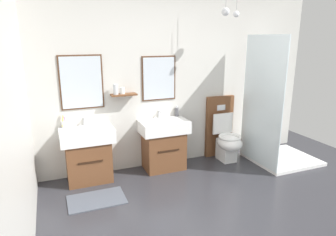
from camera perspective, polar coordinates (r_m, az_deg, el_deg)
ground_plane at (r=3.48m, az=15.55°, el=-19.84°), size 5.64×5.24×0.10m
wall_back at (r=4.59m, az=1.81°, el=8.43°), size 4.44×0.64×2.76m
bath_mat at (r=3.88m, az=-13.37°, el=-14.80°), size 0.68×0.44×0.01m
vanity_sink_left at (r=4.23m, az=-14.89°, el=-6.44°), size 0.70×0.45×0.74m
tap_on_left_sink at (r=4.26m, az=-15.54°, el=-0.46°), size 0.03×0.13×0.11m
vanity_sink_right at (r=4.47m, az=-0.85°, el=-4.75°), size 0.70×0.45×0.74m
tap_on_right_sink at (r=4.50m, az=-1.60°, el=0.90°), size 0.03×0.13×0.11m
toilet at (r=4.92m, az=10.62°, el=-3.42°), size 0.48×0.62×1.00m
toothbrush_cup at (r=4.23m, az=-19.11°, el=-1.04°), size 0.07×0.07×0.21m
soap_dispenser at (r=4.59m, az=1.67°, el=1.20°), size 0.06×0.06×0.17m
shower_tray at (r=4.96m, az=19.53°, el=-3.58°), size 0.98×0.88×1.95m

